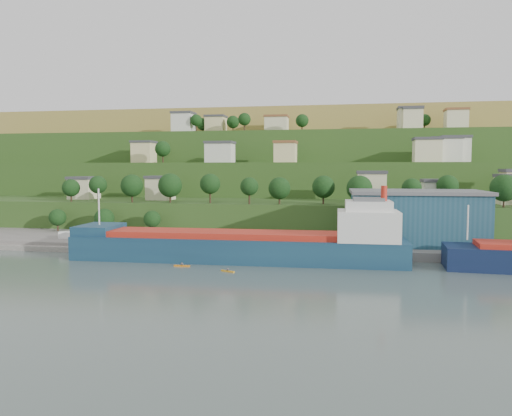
% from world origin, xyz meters
% --- Properties ---
extents(ground, '(500.00, 500.00, 0.00)m').
position_xyz_m(ground, '(0.00, 0.00, 0.00)').
color(ground, '#485754').
rests_on(ground, ground).
extents(quay, '(220.00, 26.00, 4.00)m').
position_xyz_m(quay, '(20.00, 28.00, 0.00)').
color(quay, slate).
rests_on(quay, ground).
extents(pebble_beach, '(40.00, 18.00, 2.40)m').
position_xyz_m(pebble_beach, '(-55.00, 22.00, 0.00)').
color(pebble_beach, slate).
rests_on(pebble_beach, ground).
extents(hillside, '(360.00, 211.29, 96.00)m').
position_xyz_m(hillside, '(0.03, 168.73, 0.07)').
color(hillside, '#284719').
rests_on(hillside, ground).
extents(cargo_ship_near, '(72.40, 12.93, 18.55)m').
position_xyz_m(cargo_ship_near, '(-3.15, 9.84, 2.96)').
color(cargo_ship_near, '#122B45').
rests_on(cargo_ship_near, ground).
extents(warehouse, '(31.52, 19.86, 12.80)m').
position_xyz_m(warehouse, '(34.32, 28.70, 8.43)').
color(warehouse, '#1D4557').
rests_on(warehouse, quay).
extents(caravan, '(5.93, 4.08, 2.56)m').
position_xyz_m(caravan, '(-52.38, 22.47, 2.48)').
color(caravan, white).
rests_on(caravan, pebble_beach).
extents(dinghy, '(4.58, 2.29, 0.88)m').
position_xyz_m(dinghy, '(-41.59, 16.95, 1.64)').
color(dinghy, silver).
rests_on(dinghy, pebble_beach).
extents(kayak_orange, '(3.33, 0.59, 0.83)m').
position_xyz_m(kayak_orange, '(-15.14, 1.66, 0.25)').
color(kayak_orange, orange).
rests_on(kayak_orange, ground).
extents(kayak_yellow, '(2.95, 1.65, 0.75)m').
position_xyz_m(kayak_yellow, '(-4.66, -1.80, 0.22)').
color(kayak_yellow, orange).
rests_on(kayak_yellow, ground).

